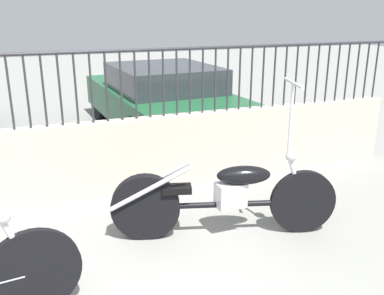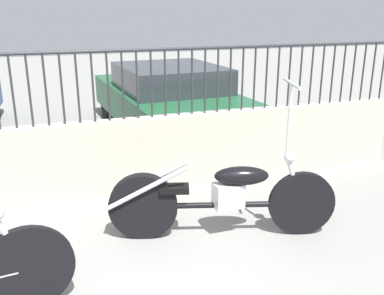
{
  "view_description": "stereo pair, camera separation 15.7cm",
  "coord_description": "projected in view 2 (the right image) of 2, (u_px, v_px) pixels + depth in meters",
  "views": [
    {
      "loc": [
        -0.24,
        -1.78,
        2.13
      ],
      "look_at": [
        1.35,
        2.31,
        0.7
      ],
      "focal_mm": 40.0,
      "sensor_mm": 36.0,
      "label": 1
    },
    {
      "loc": [
        -0.09,
        -1.84,
        2.13
      ],
      "look_at": [
        1.35,
        2.31,
        0.7
      ],
      "focal_mm": 40.0,
      "sensor_mm": 36.0,
      "label": 2
    }
  ],
  "objects": [
    {
      "name": "low_wall",
      "position": [
        61.0,
        163.0,
        4.88
      ],
      "size": [
        9.01,
        0.18,
        0.9
      ],
      "color": "beige",
      "rests_on": "ground_plane"
    },
    {
      "name": "fence_railing",
      "position": [
        53.0,
        78.0,
        4.58
      ],
      "size": [
        9.01,
        0.04,
        0.8
      ],
      "color": "#2D2D33",
      "rests_on": "low_wall"
    },
    {
      "name": "motorcycle_black",
      "position": [
        213.0,
        197.0,
        4.1
      ],
      "size": [
        2.14,
        0.82,
        1.52
      ],
      "rotation": [
        0.0,
        0.0,
        -0.29
      ],
      "color": "black",
      "rests_on": "ground_plane"
    },
    {
      "name": "car_green",
      "position": [
        167.0,
        97.0,
        7.62
      ],
      "size": [
        2.03,
        4.1,
        1.2
      ],
      "rotation": [
        0.0,
        0.0,
        1.63
      ],
      "color": "black",
      "rests_on": "ground_plane"
    }
  ]
}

